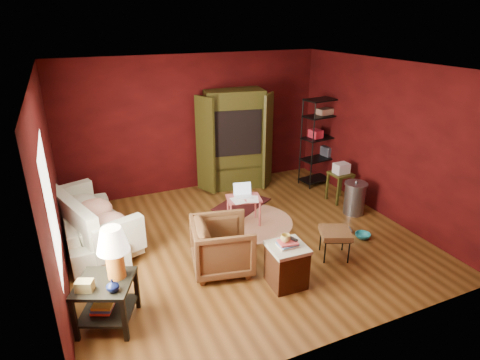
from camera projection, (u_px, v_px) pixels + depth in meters
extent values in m
cube|color=brown|center=(245.00, 240.00, 6.72)|extent=(5.50, 5.00, 0.02)
cube|color=white|center=(246.00, 66.00, 5.65)|extent=(5.50, 5.00, 0.02)
cube|color=#400909|center=(195.00, 124.00, 8.31)|extent=(5.50, 0.02, 2.80)
cube|color=#400909|center=(348.00, 236.00, 4.07)|extent=(5.50, 0.02, 2.80)
cube|color=#400909|center=(50.00, 190.00, 5.15)|extent=(0.02, 5.00, 2.80)
cube|color=#400909|center=(384.00, 140.00, 7.23)|extent=(0.02, 5.00, 2.80)
cube|color=white|center=(51.00, 207.00, 4.24)|extent=(0.02, 1.20, 1.40)
imported|color=beige|center=(91.00, 221.00, 6.47)|extent=(0.69, 2.10, 0.81)
imported|color=black|center=(222.00, 243.00, 5.78)|extent=(0.94, 0.98, 0.86)
imported|color=#B4B6BB|center=(344.00, 226.00, 6.89)|extent=(0.27, 0.15, 0.26)
imported|color=teal|center=(363.00, 231.00, 6.71)|extent=(0.27, 0.14, 0.26)
imported|color=#0C153F|center=(113.00, 286.00, 4.48)|extent=(0.19, 0.19, 0.15)
imported|color=#D4C167|center=(286.00, 237.00, 5.31)|extent=(0.16, 0.15, 0.14)
cube|color=black|center=(104.00, 283.00, 4.67)|extent=(0.84, 0.84, 0.04)
cube|color=black|center=(108.00, 310.00, 4.82)|extent=(0.78, 0.78, 0.03)
cube|color=black|center=(74.00, 320.00, 4.52)|extent=(0.07, 0.07, 0.59)
cube|color=black|center=(125.00, 320.00, 4.52)|extent=(0.07, 0.07, 0.59)
cube|color=black|center=(92.00, 288.00, 5.05)|extent=(0.07, 0.07, 0.59)
cube|color=black|center=(137.00, 288.00, 5.04)|extent=(0.07, 0.07, 0.59)
cylinder|color=orange|center=(116.00, 264.00, 4.69)|extent=(0.28, 0.28, 0.36)
cone|color=#F2E5C6|center=(112.00, 239.00, 4.57)|extent=(0.50, 0.50, 0.30)
cube|color=#8E894D|center=(85.00, 286.00, 4.50)|extent=(0.22, 0.19, 0.13)
cube|color=#CE4733|center=(103.00, 307.00, 4.80)|extent=(0.33, 0.36, 0.03)
cube|color=blue|center=(104.00, 304.00, 4.79)|extent=(0.33, 0.36, 0.03)
cube|color=#E8E24D|center=(104.00, 302.00, 4.78)|extent=(0.33, 0.36, 0.03)
cube|color=beige|center=(94.00, 228.00, 6.51)|extent=(1.31, 1.98, 0.39)
cube|color=beige|center=(71.00, 221.00, 6.20)|extent=(0.74, 1.79, 0.77)
cube|color=beige|center=(119.00, 238.00, 5.80)|extent=(0.79, 0.41, 0.53)
cube|color=beige|center=(71.00, 199.00, 7.06)|extent=(0.79, 0.41, 0.53)
ellipsoid|color=#C6441C|center=(109.00, 222.00, 6.06)|extent=(0.63, 0.63, 0.27)
ellipsoid|color=#C6441C|center=(94.00, 209.00, 6.42)|extent=(0.71, 0.71, 0.31)
ellipsoid|color=beige|center=(83.00, 202.00, 6.76)|extent=(0.58, 0.58, 0.25)
cube|color=#462310|center=(287.00, 267.00, 5.50)|extent=(0.49, 0.49, 0.56)
cube|color=beige|center=(288.00, 248.00, 5.38)|extent=(0.52, 0.52, 0.05)
cube|color=beige|center=(288.00, 245.00, 5.37)|extent=(0.28, 0.22, 0.02)
cube|color=#5187BD|center=(288.00, 244.00, 5.36)|extent=(0.27, 0.21, 0.02)
cube|color=#D85151|center=(288.00, 242.00, 5.35)|extent=(0.27, 0.22, 0.02)
cube|color=black|center=(292.00, 239.00, 5.40)|extent=(0.10, 0.17, 0.02)
cube|color=black|center=(336.00, 233.00, 6.08)|extent=(0.59, 0.59, 0.09)
cube|color=black|center=(335.00, 236.00, 6.11)|extent=(0.53, 0.53, 0.02)
cylinder|color=black|center=(325.00, 252.00, 6.01)|extent=(0.03, 0.03, 0.37)
cylinder|color=black|center=(349.00, 252.00, 6.01)|extent=(0.03, 0.03, 0.37)
cylinder|color=black|center=(320.00, 240.00, 6.34)|extent=(0.03, 0.03, 0.37)
cylinder|color=black|center=(343.00, 240.00, 6.34)|extent=(0.03, 0.03, 0.37)
cylinder|color=beige|center=(250.00, 222.00, 7.26)|extent=(1.67, 1.67, 0.01)
cube|color=#4E1416|center=(242.00, 204.00, 7.94)|extent=(1.31, 1.20, 0.01)
cube|color=#D36061|center=(244.00, 198.00, 7.05)|extent=(0.67, 0.54, 0.03)
cylinder|color=#D36061|center=(231.00, 217.00, 6.95)|extent=(0.04, 0.04, 0.49)
cylinder|color=#D36061|center=(260.00, 214.00, 7.04)|extent=(0.04, 0.04, 0.49)
cylinder|color=#D36061|center=(228.00, 208.00, 7.25)|extent=(0.04, 0.04, 0.49)
cylinder|color=#D36061|center=(256.00, 206.00, 7.34)|extent=(0.04, 0.04, 0.49)
cube|color=silver|center=(243.00, 197.00, 7.07)|extent=(0.36, 0.28, 0.02)
cube|color=silver|center=(242.00, 188.00, 7.13)|extent=(0.32, 0.14, 0.21)
cube|color=white|center=(238.00, 200.00, 6.93)|extent=(0.21, 0.30, 0.00)
cube|color=white|center=(252.00, 199.00, 6.99)|extent=(0.31, 0.35, 0.00)
cube|color=#37340F|center=(234.00, 139.00, 8.50)|extent=(1.31, 0.86, 2.09)
cube|color=black|center=(235.00, 130.00, 8.32)|extent=(1.06, 0.66, 0.94)
cube|color=#37340F|center=(205.00, 146.00, 8.08)|extent=(0.26, 0.47, 1.98)
cube|color=#37340F|center=(268.00, 141.00, 8.38)|extent=(0.39, 0.39, 1.98)
cube|color=#313336|center=(234.00, 135.00, 8.41)|extent=(0.77, 0.66, 0.57)
cube|color=black|center=(238.00, 139.00, 8.16)|extent=(0.54, 0.11, 0.44)
cube|color=#37340F|center=(235.00, 164.00, 8.66)|extent=(1.07, 0.71, 0.06)
cylinder|color=black|center=(313.00, 147.00, 8.31)|extent=(0.03, 0.03, 1.89)
cylinder|color=black|center=(343.00, 141.00, 8.74)|extent=(0.03, 0.03, 1.89)
cylinder|color=black|center=(301.00, 143.00, 8.61)|extent=(0.03, 0.03, 1.89)
cylinder|color=black|center=(331.00, 137.00, 9.04)|extent=(0.03, 0.03, 1.89)
cube|color=black|center=(319.00, 178.00, 8.99)|extent=(0.97, 0.52, 0.03)
cube|color=black|center=(321.00, 158.00, 8.81)|extent=(0.97, 0.52, 0.03)
cube|color=black|center=(323.00, 137.00, 8.63)|extent=(0.97, 0.52, 0.03)
cube|color=black|center=(324.00, 115.00, 8.46)|extent=(0.97, 0.52, 0.03)
cube|color=black|center=(326.00, 99.00, 8.32)|extent=(0.97, 0.52, 0.03)
cube|color=maroon|center=(316.00, 134.00, 8.49)|extent=(0.24, 0.29, 0.17)
cube|color=#353642|center=(329.00, 151.00, 8.87)|extent=(0.30, 0.30, 0.21)
cube|color=#85644F|center=(325.00, 112.00, 8.42)|extent=(0.34, 0.25, 0.13)
cube|color=#37340F|center=(341.00, 174.00, 7.91)|extent=(0.41, 0.41, 0.04)
cube|color=#37340F|center=(338.00, 192.00, 7.81)|extent=(0.04, 0.04, 0.58)
cube|color=#37340F|center=(352.00, 189.00, 7.95)|extent=(0.04, 0.04, 0.58)
cube|color=#37340F|center=(327.00, 186.00, 8.10)|extent=(0.04, 0.04, 0.58)
cube|color=#37340F|center=(341.00, 183.00, 8.23)|extent=(0.04, 0.04, 0.58)
cube|color=silver|center=(341.00, 168.00, 7.87)|extent=(0.29, 0.23, 0.20)
cylinder|color=slate|center=(355.00, 199.00, 7.51)|extent=(0.49, 0.49, 0.58)
cylinder|color=slate|center=(356.00, 184.00, 7.39)|extent=(0.54, 0.54, 0.04)
sphere|color=slate|center=(357.00, 182.00, 7.38)|extent=(0.07, 0.07, 0.06)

